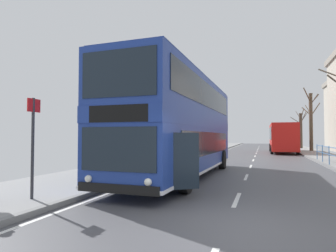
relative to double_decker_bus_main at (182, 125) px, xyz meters
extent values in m
cube|color=#4C4C51|center=(2.74, -6.52, -2.33)|extent=(8.40, 140.00, 0.06)
cube|color=silver|center=(2.74, -3.92, -2.30)|extent=(0.12, 2.00, 0.00)
cube|color=silver|center=(2.74, 0.88, -2.30)|extent=(0.12, 2.00, 0.00)
cube|color=silver|center=(2.74, 5.68, -2.30)|extent=(0.12, 2.00, 0.00)
cube|color=silver|center=(2.74, 10.48, -2.30)|extent=(0.12, 2.00, 0.00)
cube|color=silver|center=(2.74, 15.28, -2.30)|extent=(0.12, 2.00, 0.00)
cube|color=silver|center=(2.74, 20.08, -2.30)|extent=(0.12, 2.00, 0.00)
cube|color=silver|center=(2.74, 24.88, -2.30)|extent=(0.12, 2.00, 0.00)
cube|color=silver|center=(2.74, 29.68, -2.30)|extent=(0.12, 2.00, 0.00)
cube|color=silver|center=(2.74, 34.48, -2.30)|extent=(0.12, 2.00, 0.00)
cube|color=silver|center=(2.74, 39.28, -2.30)|extent=(0.12, 2.00, 0.00)
cube|color=silver|center=(2.74, 44.08, -2.30)|extent=(0.12, 2.00, 0.00)
cube|color=silver|center=(-1.21, -6.52, -2.30)|extent=(0.12, 133.00, 0.00)
cube|color=slate|center=(-1.56, -6.52, -2.23)|extent=(0.20, 140.00, 0.14)
cube|color=navy|center=(0.00, 0.02, -1.04)|extent=(2.77, 11.51, 1.82)
cube|color=navy|center=(0.00, 0.02, 0.11)|extent=(2.79, 11.57, 0.48)
cube|color=navy|center=(0.00, 0.02, 1.18)|extent=(2.77, 11.51, 1.67)
cube|color=navy|center=(0.00, 0.02, 2.05)|extent=(2.69, 11.17, 0.08)
cube|color=#19232D|center=(-0.14, -5.73, -0.82)|extent=(2.20, 0.08, 1.17)
cube|color=black|center=(-0.14, -5.73, 0.11)|extent=(1.75, 0.07, 0.46)
cube|color=#19232D|center=(-0.14, -5.73, 1.18)|extent=(2.20, 0.08, 1.27)
cube|color=black|center=(-0.14, -5.73, -1.85)|extent=(2.38, 0.14, 0.24)
cube|color=silver|center=(0.00, 0.02, -1.89)|extent=(2.80, 11.57, 0.10)
cube|color=#19232D|center=(1.27, 0.27, -0.79)|extent=(0.23, 8.93, 0.95)
cube|color=#19232D|center=(1.26, -0.01, 1.26)|extent=(0.26, 10.31, 1.00)
cube|color=#19232D|center=(-1.26, 0.33, -0.79)|extent=(0.23, 8.93, 0.95)
cube|color=#19232D|center=(-1.27, 0.05, 1.26)|extent=(0.26, 10.31, 1.00)
sphere|color=white|center=(0.74, -5.76, -1.63)|extent=(0.20, 0.20, 0.20)
sphere|color=white|center=(-1.01, -5.72, -1.63)|extent=(0.20, 0.20, 0.20)
cube|color=#19232D|center=(1.42, -4.70, -1.17)|extent=(0.69, 0.48, 1.57)
cube|color=black|center=(1.09, -4.39, -1.17)|extent=(0.12, 0.90, 1.57)
cylinder|color=black|center=(1.12, -3.54, -1.78)|extent=(0.32, 1.05, 1.04)
cylinder|color=black|center=(-1.29, -3.48, -1.78)|extent=(0.32, 1.05, 1.04)
cylinder|color=black|center=(1.29, 3.82, -1.78)|extent=(0.32, 1.05, 1.04)
cylinder|color=black|center=(-1.11, 3.87, -1.78)|extent=(0.32, 1.05, 1.04)
cube|color=red|center=(5.51, 21.89, -0.56)|extent=(2.52, 9.50, 2.84)
cube|color=#19232D|center=(4.24, 21.88, -0.16)|extent=(0.02, 8.08, 1.36)
cube|color=#19232D|center=(6.79, 21.89, -0.16)|extent=(0.02, 8.08, 1.36)
cube|color=#19232D|center=(5.51, 26.65, -0.28)|extent=(2.17, 0.03, 1.70)
cylinder|color=black|center=(4.30, 24.64, -1.82)|extent=(0.28, 0.96, 0.96)
cylinder|color=black|center=(6.72, 24.64, -1.82)|extent=(0.28, 0.96, 0.96)
cylinder|color=black|center=(4.30, 18.93, -1.82)|extent=(0.28, 0.96, 0.96)
cylinder|color=black|center=(6.73, 18.93, -1.82)|extent=(0.28, 0.96, 0.96)
cylinder|color=#386BA8|center=(7.19, 6.85, -1.62)|extent=(0.05, 0.05, 1.09)
cylinder|color=#386BA8|center=(7.19, 8.88, -1.62)|extent=(0.05, 0.05, 1.09)
cylinder|color=#386BA8|center=(7.19, 10.90, -1.62)|extent=(0.05, 0.05, 1.09)
cylinder|color=#2D2D33|center=(-2.43, -6.23, -0.81)|extent=(0.08, 0.08, 2.71)
cube|color=red|center=(-2.43, -6.21, 0.35)|extent=(0.04, 0.44, 0.36)
cylinder|color=#4C3D2D|center=(8.80, 24.71, 1.20)|extent=(0.40, 0.40, 6.72)
cylinder|color=#4C3D2D|center=(9.15, 24.42, 3.82)|extent=(0.82, 0.69, 1.21)
cylinder|color=#4C3D2D|center=(8.40, 25.28, 2.51)|extent=(0.91, 1.26, 1.11)
cylinder|color=#4C3D2D|center=(8.60, 25.45, 2.76)|extent=(0.47, 1.55, 1.21)
cylinder|color=#4C3D2D|center=(8.35, 24.04, 4.29)|extent=(1.03, 1.46, 1.62)
cylinder|color=#4C3D2D|center=(9.09, 23.88, 3.74)|extent=(0.68, 1.71, 0.92)
cylinder|color=#4C3D2D|center=(9.36, 25.21, 2.70)|extent=(1.26, 1.13, 1.68)
cylinder|color=#4C3D2D|center=(8.97, 25.20, 4.13)|extent=(0.45, 1.08, 1.20)
cylinder|color=brown|center=(7.59, 7.64, 3.38)|extent=(1.39, 1.16, 1.02)
cylinder|color=#423328|center=(8.61, 32.77, 0.34)|extent=(0.43, 0.43, 5.00)
cylinder|color=#423328|center=(8.56, 33.19, 1.83)|extent=(0.20, 0.94, 0.98)
cylinder|color=#423328|center=(8.81, 33.27, 2.48)|extent=(0.50, 1.08, 0.80)
cylinder|color=#423328|center=(9.22, 32.60, 2.52)|extent=(1.31, 0.42, 2.00)
cylinder|color=#423328|center=(8.38, 33.54, 2.64)|extent=(0.53, 1.60, 1.40)
cylinder|color=#423328|center=(7.93, 32.73, 1.84)|extent=(1.40, 0.15, 1.01)
cylinder|color=#423328|center=(8.94, 33.49, 2.95)|extent=(0.78, 1.56, 1.45)
cylinder|color=#423328|center=(9.04, 33.06, 2.28)|extent=(0.97, 0.70, 1.89)
camera|label=1|loc=(3.48, -12.46, -0.49)|focal=30.82mm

